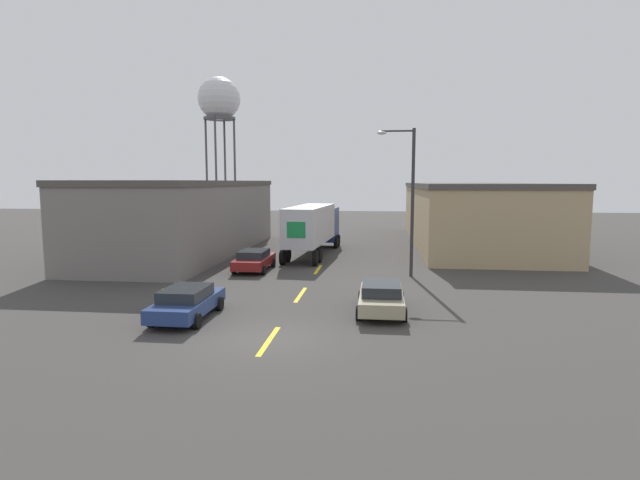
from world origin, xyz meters
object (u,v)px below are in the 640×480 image
parked_car_left_far (254,260)px  parked_car_right_near (381,297)px  water_tower (219,101)px  street_lamp (409,193)px  semi_truck (314,225)px  parked_car_left_near (187,302)px  fire_hydrant (164,298)px

parked_car_left_far → parked_car_right_near: bearing=-49.6°
water_tower → street_lamp: water_tower is taller
semi_truck → parked_car_left_far: 8.24m
parked_car_right_near → parked_car_left_near: bearing=-166.8°
parked_car_left_near → semi_truck: bearing=81.2°
parked_car_left_near → street_lamp: bearing=47.5°
fire_hydrant → parked_car_right_near: bearing=2.2°
semi_truck → parked_car_left_near: (-2.93, -19.00, -1.63)m
street_lamp → fire_hydrant: 15.36m
street_lamp → parked_car_left_far: bearing=175.1°
parked_car_left_far → water_tower: (-13.34, 34.88, 15.71)m
fire_hydrant → parked_car_left_far: bearing=80.1°
parked_car_right_near → fire_hydrant: parked_car_right_near is taller
fire_hydrant → street_lamp: bearing=38.4°
parked_car_left_far → fire_hydrant: parked_car_left_far is taller
parked_car_left_near → fire_hydrant: (-1.73, 1.54, -0.26)m
parked_car_right_near → water_tower: (-21.47, 44.44, 15.71)m
street_lamp → parked_car_left_near: bearing=-132.5°
parked_car_right_near → semi_truck: bearing=106.9°
parked_car_right_near → fire_hydrant: bearing=-177.8°
semi_truck → parked_car_left_far: (-2.93, -7.52, -1.63)m
parked_car_right_near → parked_car_left_far: same height
street_lamp → water_tower: bearing=122.9°
water_tower → fire_hydrant: (11.61, -44.81, -15.97)m
water_tower → street_lamp: (23.09, -35.73, -11.35)m
parked_car_left_near → fire_hydrant: size_ratio=5.07×
parked_car_right_near → parked_car_left_near: 8.36m
water_tower → parked_car_left_near: bearing=-74.0°
parked_car_left_far → water_tower: bearing=110.9°
parked_car_left_near → parked_car_left_far: bearing=90.0°
semi_truck → parked_car_left_near: size_ratio=2.70×
parked_car_left_far → fire_hydrant: 10.09m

